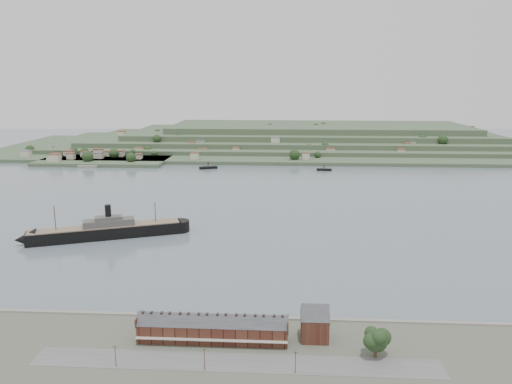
# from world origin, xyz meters

# --- Properties ---
(ground) EXTENTS (1400.00, 1400.00, 0.00)m
(ground) POSITION_xyz_m (0.00, 0.00, 0.00)
(ground) COLOR slate
(ground) RESTS_ON ground
(near_shore) EXTENTS (220.00, 80.00, 2.60)m
(near_shore) POSITION_xyz_m (0.00, -186.75, 1.01)
(near_shore) COLOR #4C5142
(near_shore) RESTS_ON ground
(terrace_row) EXTENTS (55.60, 9.80, 11.07)m
(terrace_row) POSITION_xyz_m (-10.00, -168.02, 6.84)
(terrace_row) COLOR #452018
(terrace_row) RESTS_ON ground
(gabled_building) EXTENTS (10.40, 10.18, 14.09)m
(gabled_building) POSITION_xyz_m (27.50, -164.00, 8.19)
(gabled_building) COLOR #452018
(gabled_building) RESTS_ON ground
(far_peninsula) EXTENTS (760.00, 309.00, 30.00)m
(far_peninsula) POSITION_xyz_m (27.91, 393.10, 11.88)
(far_peninsula) COLOR #374B32
(far_peninsula) RESTS_ON ground
(steamship) EXTENTS (100.10, 47.45, 25.11)m
(steamship) POSITION_xyz_m (-97.33, -44.45, 4.64)
(steamship) COLOR black
(steamship) RESTS_ON ground
(ferry_west) EXTENTS (20.47, 12.65, 7.45)m
(ferry_west) POSITION_xyz_m (-69.45, 205.68, 1.79)
(ferry_west) COLOR black
(ferry_west) RESTS_ON ground
(ferry_east) EXTENTS (16.41, 5.66, 6.04)m
(ferry_east) POSITION_xyz_m (57.88, 202.15, 1.46)
(ferry_east) COLOR black
(ferry_east) RESTS_ON ground
(fig_tree) EXTENTS (10.01, 8.67, 11.17)m
(fig_tree) POSITION_xyz_m (48.18, -175.73, 8.82)
(fig_tree) COLOR #493021
(fig_tree) RESTS_ON ground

